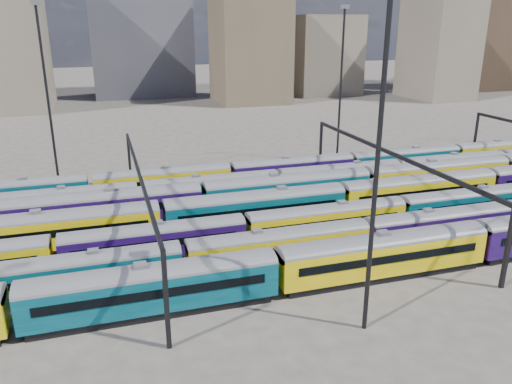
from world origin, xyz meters
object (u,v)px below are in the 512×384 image
object	(u,v)px
rake_0	(383,251)
rake_1	(366,232)
rake_2	(245,227)
mast_2	(378,155)

from	to	relation	value
rake_0	rake_1	bearing A→B (deg)	78.81
rake_0	rake_2	world-z (taller)	rake_0
rake_0	rake_2	distance (m)	14.49
rake_0	rake_1	world-z (taller)	rake_0
rake_0	rake_1	xyz separation A→B (m)	(0.99, 5.00, -0.31)
rake_0	mast_2	xyz separation A→B (m)	(-5.65, -7.00, 11.25)
rake_2	mast_2	xyz separation A→B (m)	(4.83, -17.00, 11.55)
rake_0	mast_2	world-z (taller)	mast_2
rake_2	mast_2	world-z (taller)	mast_2
rake_0	rake_2	size ratio (longest dim) A/B	0.94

